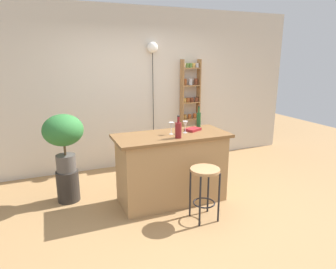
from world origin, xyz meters
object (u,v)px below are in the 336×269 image
(bar_stool, at_px, (205,181))
(cookbook, at_px, (193,129))
(plant_stool, at_px, (68,186))
(potted_plant, at_px, (63,134))
(wine_glass_center, at_px, (172,126))
(pendant_globe_light, at_px, (152,50))
(bottle_olive_oil, at_px, (178,130))
(wine_glass_left, at_px, (185,124))
(bottle_sauce_amber, at_px, (199,120))
(spice_shelf, at_px, (190,109))

(bar_stool, relative_size, cookbook, 3.16)
(plant_stool, height_order, potted_plant, potted_plant)
(potted_plant, distance_m, cookbook, 1.76)
(wine_glass_center, xyz_separation_m, cookbook, (0.35, 0.07, -0.10))
(wine_glass_center, xyz_separation_m, pendant_globe_light, (0.29, 1.53, 1.00))
(bottle_olive_oil, relative_size, wine_glass_left, 1.76)
(bottle_sauce_amber, xyz_separation_m, pendant_globe_light, (-0.22, 1.35, 0.99))
(bottle_olive_oil, distance_m, cookbook, 0.45)
(bar_stool, distance_m, spice_shelf, 2.34)
(bar_stool, xyz_separation_m, spice_shelf, (0.85, 2.12, 0.49))
(plant_stool, relative_size, bottle_sauce_amber, 1.36)
(bar_stool, xyz_separation_m, wine_glass_left, (0.03, 0.62, 0.57))
(bottle_sauce_amber, xyz_separation_m, cookbook, (-0.15, -0.11, -0.10))
(spice_shelf, relative_size, bottle_olive_oil, 6.63)
(bottle_sauce_amber, bearing_deg, bar_stool, -112.27)
(spice_shelf, height_order, bottle_olive_oil, spice_shelf)
(potted_plant, bearing_deg, wine_glass_left, -18.86)
(spice_shelf, relative_size, pendant_globe_light, 0.87)
(bottle_sauce_amber, height_order, pendant_globe_light, pendant_globe_light)
(plant_stool, bearing_deg, bottle_sauce_amber, -10.47)
(bar_stool, height_order, spice_shelf, spice_shelf)
(potted_plant, xyz_separation_m, cookbook, (1.70, -0.45, 0.01))
(bar_stool, relative_size, wine_glass_center, 4.04)
(pendant_globe_light, bearing_deg, spice_shelf, -2.80)
(bar_stool, distance_m, wine_glass_center, 0.87)
(spice_shelf, bearing_deg, potted_plant, -157.67)
(bottle_olive_oil, xyz_separation_m, wine_glass_center, (-0.00, 0.21, 0.01))
(potted_plant, relative_size, wine_glass_center, 4.84)
(potted_plant, relative_size, wine_glass_left, 4.84)
(pendant_globe_light, bearing_deg, bar_stool, -93.09)
(bottle_olive_oil, bearing_deg, wine_glass_left, 46.13)
(wine_glass_left, height_order, pendant_globe_light, pendant_globe_light)
(wine_glass_left, xyz_separation_m, cookbook, (0.16, 0.07, -0.10))
(spice_shelf, relative_size, cookbook, 9.11)
(potted_plant, distance_m, pendant_globe_light, 2.21)
(wine_glass_center, distance_m, cookbook, 0.37)
(wine_glass_center, relative_size, cookbook, 0.78)
(cookbook, bearing_deg, wine_glass_left, 178.88)
(wine_glass_left, distance_m, wine_glass_center, 0.20)
(potted_plant, distance_m, bottle_olive_oil, 1.53)
(wine_glass_left, bearing_deg, spice_shelf, 61.25)
(plant_stool, xyz_separation_m, cookbook, (1.70, -0.45, 0.75))
(plant_stool, distance_m, wine_glass_center, 1.67)
(potted_plant, height_order, bottle_olive_oil, bottle_olive_oil)
(plant_stool, height_order, bottle_olive_oil, bottle_olive_oil)
(wine_glass_center, bearing_deg, wine_glass_left, -1.47)
(wine_glass_left, relative_size, cookbook, 0.78)
(wine_glass_center, bearing_deg, bottle_olive_oil, -88.63)
(bottle_sauce_amber, bearing_deg, pendant_globe_light, 99.08)
(spice_shelf, relative_size, bottle_sauce_amber, 5.94)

